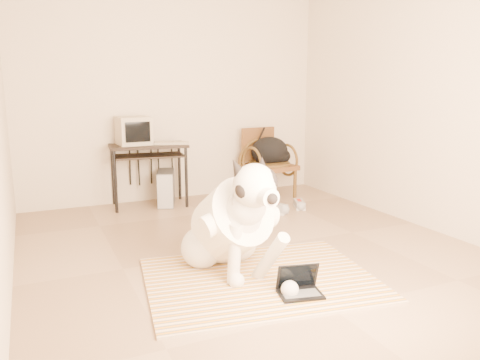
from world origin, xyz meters
TOP-DOWN VIEW (x-y plane):
  - floor at (0.00, 0.00)m, footprint 4.50×4.50m
  - wall_back at (0.00, 2.25)m, footprint 4.50×0.00m
  - wall_front at (0.00, -2.25)m, footprint 4.50×0.00m
  - wall_right at (2.00, 0.00)m, footprint 0.00×4.50m
  - rug at (-0.24, -0.68)m, footprint 1.92×1.58m
  - dog at (-0.37, -0.43)m, footprint 0.68×1.40m
  - laptop at (-0.11, -1.04)m, footprint 0.35×0.28m
  - computer_desk at (-0.46, 1.95)m, footprint 0.98×0.62m
  - crt_monitor at (-0.61, 2.01)m, footprint 0.40×0.39m
  - desk_keyboard at (-0.19, 1.86)m, footprint 0.44×0.28m
  - pc_tower at (-0.26, 1.91)m, footprint 0.34×0.51m
  - rattan_chair at (1.14, 1.84)m, footprint 0.68×0.66m
  - backpack at (1.21, 1.84)m, footprint 0.56×0.43m
  - sneaker_left at (0.81, 1.02)m, footprint 0.26×0.35m
  - sneaker_right at (1.20, 1.07)m, footprint 0.20×0.30m

SIDE VIEW (x-z plane):
  - floor at x=0.00m, z-range 0.00..0.00m
  - rug at x=-0.24m, z-range 0.00..0.02m
  - sneaker_right at x=1.20m, z-range -0.01..0.09m
  - sneaker_left at x=0.81m, z-range -0.01..0.11m
  - laptop at x=-0.11m, z-range -0.03..0.18m
  - pc_tower at x=-0.26m, z-range 0.00..0.44m
  - dog at x=-0.37m, z-range -0.11..0.92m
  - rattan_chair at x=1.14m, z-range 0.00..0.92m
  - backpack at x=1.21m, z-range 0.41..0.79m
  - computer_desk at x=-0.46m, z-range 0.28..1.06m
  - desk_keyboard at x=-0.19m, z-range 0.78..0.81m
  - crt_monitor at x=-0.61m, z-range 0.78..1.12m
  - wall_back at x=0.00m, z-range -0.90..3.60m
  - wall_front at x=0.00m, z-range -0.90..3.60m
  - wall_right at x=2.00m, z-range -0.90..3.60m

